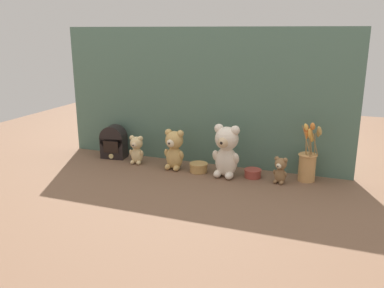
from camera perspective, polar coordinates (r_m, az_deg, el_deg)
name	(u,v)px	position (r m, az deg, el deg)	size (l,w,h in m)	color
ground_plane	(191,171)	(2.34, -0.17, -3.78)	(4.00, 4.00, 0.00)	brown
backdrop_wall	(201,97)	(2.39, 1.25, 6.55)	(1.75, 0.02, 0.80)	#4C6B5B
teddy_bear_large	(226,150)	(2.21, 4.83, -0.83)	(0.16, 0.15, 0.29)	beige
teddy_bear_medium	(174,149)	(2.33, -2.51, -0.66)	(0.13, 0.12, 0.23)	tan
teddy_bear_small	(136,149)	(2.46, -7.80, -0.71)	(0.09, 0.09, 0.17)	#DBBC84
teddy_bear_tiny	(280,170)	(2.18, 12.29, -3.53)	(0.08, 0.07, 0.14)	olive
flower_vase	(308,162)	(2.24, 15.92, -2.41)	(0.12, 0.13, 0.33)	tan
vintage_radio	(114,142)	(2.59, -10.93, 0.26)	(0.16, 0.11, 0.21)	black
decorative_tin_tall	(253,173)	(2.25, 8.52, -4.08)	(0.09, 0.09, 0.05)	#993D33
decorative_tin_short	(198,168)	(2.31, 0.89, -3.34)	(0.10, 0.10, 0.05)	tan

